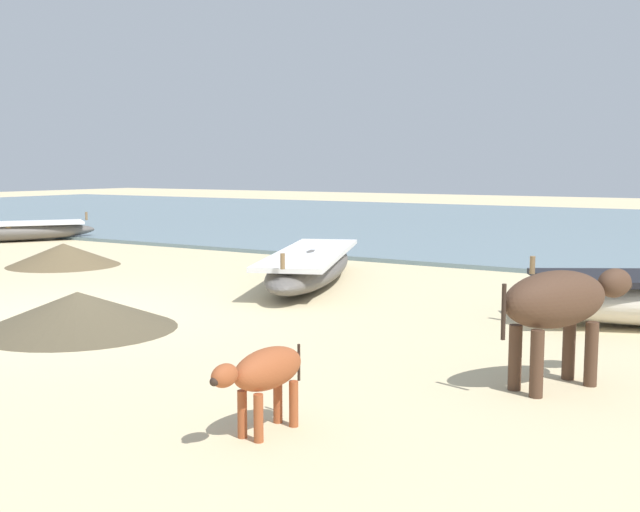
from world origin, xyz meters
name	(u,v)px	position (x,y,z in m)	size (l,w,h in m)	color
ground	(60,317)	(0.00, 0.00, 0.00)	(80.00, 80.00, 0.00)	beige
sea_water	(509,224)	(0.00, 16.61, 0.04)	(60.00, 20.00, 0.08)	slate
fishing_boat_1	(311,266)	(1.09, 3.82, 0.27)	(2.69, 4.58, 0.69)	#5B5651
cow_adult_dark	(560,303)	(5.80, 0.17, 0.69)	(0.93, 1.39, 0.96)	#4C3323
calf_near_rust	(265,373)	(4.43, -1.97, 0.42)	(0.30, 0.89, 0.58)	#9E4C28
debris_pile_0	(63,254)	(-3.82, 3.24, 0.20)	(2.00, 2.00, 0.40)	brown
debris_pile_1	(78,311)	(0.74, -0.36, 0.21)	(2.15, 2.15, 0.42)	brown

